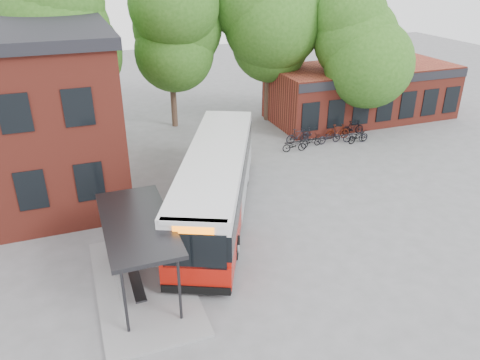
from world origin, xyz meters
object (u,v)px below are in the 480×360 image
object	(u,v)px
city_bus	(216,184)
bicycle_7	(353,128)
bicycle_0	(294,145)
bicycle_5	(338,131)
bicycle_1	(298,136)
bicycle_3	(311,133)
bicycle_4	(329,137)
bus_shelter	(140,254)
bicycle_2	(311,141)
bicycle_extra_0	(358,136)
bicycle_6	(355,136)

from	to	relation	value
city_bus	bicycle_7	bearing A→B (deg)	55.41
bicycle_0	bicycle_5	distance (m)	4.01
city_bus	bicycle_1	size ratio (longest dim) A/B	7.49
bicycle_1	bicycle_5	bearing A→B (deg)	-94.14
bicycle_0	bicycle_3	world-z (taller)	bicycle_3
bicycle_4	bicycle_7	size ratio (longest dim) A/B	1.02
bicycle_1	bicycle_7	bearing A→B (deg)	-88.69
bus_shelter	bicycle_2	xyz separation A→B (m)	(12.93, 10.63, -1.02)
bicycle_0	bicycle_extra_0	world-z (taller)	bicycle_extra_0
bicycle_4	bicycle_5	bearing A→B (deg)	-61.94
bicycle_5	bicycle_0	bearing A→B (deg)	114.69
bicycle_0	bicycle_extra_0	bearing A→B (deg)	-84.15
bicycle_0	bicycle_2	world-z (taller)	bicycle_2
bicycle_4	bicycle_6	xyz separation A→B (m)	(1.75, -0.42, -0.02)
bicycle_6	bus_shelter	bearing A→B (deg)	139.58
bicycle_2	bicycle_extra_0	bearing A→B (deg)	-107.15
city_bus	bicycle_4	bearing A→B (deg)	57.57
bicycle_3	bicycle_6	distance (m)	2.94
bicycle_4	bicycle_7	distance (m)	2.61
bicycle_2	bicycle_7	bearing A→B (deg)	-84.45
bicycle_3	bicycle_2	bearing A→B (deg)	139.38
bus_shelter	bicycle_6	distance (m)	19.22
bicycle_3	bicycle_5	xyz separation A→B (m)	(1.71, -0.59, 0.06)
bicycle_5	bicycle_7	xyz separation A→B (m)	(1.45, 0.33, -0.01)
bicycle_7	city_bus	bearing A→B (deg)	122.20
bicycle_6	bicycle_5	bearing A→B (deg)	53.51
bicycle_2	bicycle_6	xyz separation A→B (m)	(3.21, -0.24, 0.01)
bicycle_4	bicycle_6	bearing A→B (deg)	-106.27
bicycle_4	bicycle_extra_0	xyz separation A→B (m)	(1.88, -0.59, -0.01)
bicycle_2	bicycle_extra_0	xyz separation A→B (m)	(3.34, -0.40, 0.02)
bicycle_1	bicycle_2	bearing A→B (deg)	-152.17
bicycle_4	bicycle_6	world-z (taller)	bicycle_4
bicycle_5	bicycle_6	world-z (taller)	bicycle_5
bicycle_2	bicycle_5	xyz separation A→B (m)	(2.45, 0.77, 0.09)
city_bus	bicycle_5	world-z (taller)	city_bus
city_bus	bicycle_extra_0	distance (m)	13.34
bicycle_extra_0	bicycle_1	bearing A→B (deg)	61.33
bicycle_2	bicycle_3	xyz separation A→B (m)	(0.74, 1.37, 0.02)
bicycle_5	city_bus	bearing A→B (deg)	131.39
bicycle_extra_0	bicycle_4	bearing A→B (deg)	63.40
bicycle_extra_0	bicycle_7	bearing A→B (deg)	-29.75
city_bus	bicycle_2	bearing A→B (deg)	61.01
bicycle_1	bicycle_7	world-z (taller)	bicycle_1
bus_shelter	bicycle_2	distance (m)	16.77
bicycle_1	bicycle_3	distance (m)	1.33
bus_shelter	bicycle_0	distance (m)	15.50
bicycle_1	bicycle_extra_0	bearing A→B (deg)	-110.03
bicycle_2	bus_shelter	bearing A→B (deg)	119.17
city_bus	bicycle_2	distance (m)	10.69
bus_shelter	bicycle_0	xyz separation A→B (m)	(11.53, 10.31, -1.03)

